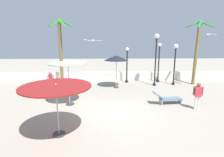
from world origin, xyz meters
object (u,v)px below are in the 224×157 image
object	(u,v)px
lamp_post_1	(159,59)
guest_0	(51,80)
lamp_post_0	(175,58)
patio_umbrella_1	(56,89)
palm_tree_1	(197,45)
lounge_chair_0	(167,98)
lamp_post_2	(127,62)
guest_1	(198,94)
seagull_2	(93,40)
palm_tree_0	(61,44)
patio_umbrella_2	(68,66)
patio_umbrella_0	(116,58)
lamp_post_3	(156,51)
seagull_1	(209,34)

from	to	relation	value
lamp_post_1	guest_0	world-z (taller)	lamp_post_1
lamp_post_0	patio_umbrella_1	bearing A→B (deg)	-133.77
palm_tree_1	patio_umbrella_1	bearing A→B (deg)	-139.42
palm_tree_1	lounge_chair_0	xyz separation A→B (m)	(-4.18, -5.05, -3.18)
lamp_post_2	guest_1	bearing A→B (deg)	-63.42
palm_tree_1	lounge_chair_0	bearing A→B (deg)	-129.59
lamp_post_0	lamp_post_1	size ratio (longest dim) A/B	0.99
guest_0	seagull_2	bearing A→B (deg)	-16.10
lamp_post_0	guest_0	bearing A→B (deg)	-170.15
lamp_post_0	lamp_post_2	world-z (taller)	lamp_post_0
palm_tree_0	patio_umbrella_2	bearing A→B (deg)	-72.18
patio_umbrella_0	lounge_chair_0	bearing A→B (deg)	-52.55
patio_umbrella_0	lamp_post_3	bearing A→B (deg)	9.81
patio_umbrella_0	palm_tree_0	distance (m)	5.17
patio_umbrella_2	lamp_post_1	world-z (taller)	lamp_post_1
patio_umbrella_0	patio_umbrella_2	distance (m)	5.11
lounge_chair_0	lamp_post_3	bearing A→B (deg)	85.17
patio_umbrella_1	seagull_2	size ratio (longest dim) A/B	2.13
palm_tree_1	guest_1	size ratio (longest dim) A/B	3.47
seagull_1	patio_umbrella_1	bearing A→B (deg)	-145.08
patio_umbrella_1	seagull_1	size ratio (longest dim) A/B	2.17
patio_umbrella_2	lamp_post_2	xyz separation A→B (m)	(4.32, 5.86, -0.53)
patio_umbrella_2	lamp_post_3	distance (m)	8.13
palm_tree_0	seagull_2	distance (m)	4.51
guest_1	patio_umbrella_0	bearing A→B (deg)	132.28
patio_umbrella_0	seagull_2	bearing A→B (deg)	-132.16
patio_umbrella_0	seagull_2	size ratio (longest dim) A/B	2.04
lamp_post_2	guest_1	xyz separation A→B (m)	(3.46, -6.91, -0.96)
patio_umbrella_2	guest_0	bearing A→B (deg)	123.96
patio_umbrella_2	seagull_2	size ratio (longest dim) A/B	2.03
guest_0	lamp_post_0	bearing A→B (deg)	9.85
patio_umbrella_1	guest_0	xyz separation A→B (m)	(-2.30, 6.79, -1.18)
palm_tree_0	seagull_2	size ratio (longest dim) A/B	4.20
lamp_post_0	seagull_2	distance (m)	7.79
guest_1	seagull_1	xyz separation A→B (m)	(2.75, 4.45, 3.50)
lamp_post_0	lamp_post_3	world-z (taller)	lamp_post_3
guest_0	seagull_2	world-z (taller)	seagull_2
patio_umbrella_0	seagull_2	xyz separation A→B (m)	(-1.77, -1.95, 1.47)
palm_tree_0	lamp_post_0	world-z (taller)	palm_tree_0
patio_umbrella_2	palm_tree_0	xyz separation A→B (m)	(-1.69, 5.25, 1.16)
lounge_chair_0	guest_0	bearing A→B (deg)	159.65
lamp_post_2	lamp_post_3	bearing A→B (deg)	-28.31
lamp_post_2	guest_0	size ratio (longest dim) A/B	2.13
palm_tree_1	lamp_post_1	xyz separation A→B (m)	(-3.10, 0.92, -1.36)
patio_umbrella_2	palm_tree_1	distance (m)	11.65
lamp_post_0	lounge_chair_0	bearing A→B (deg)	-114.28
lounge_chair_0	guest_1	world-z (taller)	guest_1
lamp_post_3	seagull_1	distance (m)	4.24
patio_umbrella_1	lamp_post_1	distance (m)	12.00
lamp_post_1	lounge_chair_0	bearing A→B (deg)	-100.22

